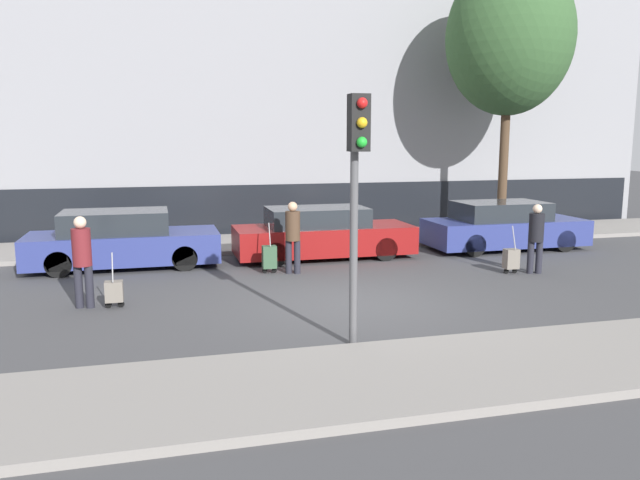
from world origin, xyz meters
TOP-DOWN VIEW (x-y plane):
  - ground_plane at (0.00, 0.00)m, footprint 80.00×80.00m
  - sidewalk_near at (0.00, -3.75)m, footprint 28.00×2.50m
  - sidewalk_far at (0.00, 7.00)m, footprint 28.00×3.00m
  - building_facade at (0.00, 10.62)m, footprint 28.00×2.89m
  - parked_car_0 at (-4.44, 4.68)m, footprint 4.49×1.78m
  - parked_car_1 at (0.55, 4.57)m, footprint 4.61×1.72m
  - parked_car_2 at (5.83, 4.54)m, footprint 4.43×1.78m
  - pedestrian_left at (-4.95, 1.02)m, footprint 0.34×0.34m
  - trolley_left at (-4.41, 0.88)m, footprint 0.34×0.29m
  - pedestrian_center at (-0.59, 2.92)m, footprint 0.34×0.34m
  - trolley_center at (-1.11, 3.10)m, footprint 0.34×0.29m
  - pedestrian_right at (4.83, 1.50)m, footprint 0.34×0.34m
  - trolley_right at (4.29, 1.63)m, footprint 0.34×0.29m
  - traffic_light at (-0.79, -2.36)m, footprint 0.28×0.47m
  - parked_bicycle at (1.60, 7.11)m, footprint 1.77×0.06m
  - bare_tree_near_crossing at (6.91, 6.50)m, footprint 3.81×3.81m

SIDE VIEW (x-z plane):
  - ground_plane at x=0.00m, z-range 0.00..0.00m
  - sidewalk_near at x=0.00m, z-range 0.00..0.12m
  - sidewalk_far at x=0.00m, z-range 0.00..0.12m
  - trolley_left at x=-4.41m, z-range -0.21..0.83m
  - trolley_right at x=4.29m, z-range -0.21..0.90m
  - trolley_center at x=-1.11m, z-range -0.21..0.97m
  - parked_bicycle at x=1.60m, z-range 0.01..0.97m
  - parked_car_1 at x=0.55m, z-range -0.03..1.30m
  - parked_car_2 at x=5.83m, z-range -0.04..1.31m
  - parked_car_0 at x=-4.44m, z-range -0.04..1.34m
  - pedestrian_right at x=4.83m, z-range 0.10..1.72m
  - pedestrian_center at x=-0.59m, z-range 0.11..1.78m
  - pedestrian_left at x=-4.95m, z-range 0.12..1.82m
  - traffic_light at x=-0.79m, z-range 0.79..4.51m
  - building_facade at x=0.00m, z-range -0.01..11.96m
  - bare_tree_near_crossing at x=6.91m, z-range 1.93..10.24m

